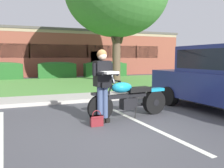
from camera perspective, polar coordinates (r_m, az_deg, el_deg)
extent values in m
plane|color=#424247|center=(5.13, 1.63, -10.56)|extent=(140.00, 140.00, 0.00)
cube|color=#ADA89E|center=(7.90, -6.65, -4.11)|extent=(60.00, 0.20, 0.12)
cube|color=#ADA89E|center=(8.71, -8.00, -3.26)|extent=(60.00, 1.50, 0.08)
cube|color=#518E3D|center=(13.42, -12.52, 0.01)|extent=(60.00, 8.14, 0.06)
cube|color=silver|center=(5.00, -26.23, -11.66)|extent=(0.49, 4.39, 0.01)
cube|color=silver|center=(5.54, 6.53, -9.27)|extent=(0.49, 4.39, 0.01)
cylinder|color=black|center=(5.48, -2.90, -6.02)|extent=(0.65, 0.18, 0.64)
cylinder|color=black|center=(5.48, -2.90, -6.02)|extent=(0.19, 0.14, 0.18)
cylinder|color=black|center=(6.30, 10.48, -4.47)|extent=(0.66, 0.26, 0.64)
cylinder|color=black|center=(6.30, 10.48, -4.47)|extent=(0.20, 0.22, 0.18)
cube|color=black|center=(5.41, -2.92, -2.40)|extent=(0.45, 0.19, 0.06)
cube|color=teal|center=(6.28, 10.90, -1.37)|extent=(0.46, 0.25, 0.08)
cylinder|color=black|center=(5.41, -1.25, -3.16)|extent=(0.31, 0.08, 0.58)
cylinder|color=black|center=(5.55, -1.98, -2.91)|extent=(0.31, 0.08, 0.58)
sphere|color=black|center=(5.46, -1.29, -0.33)|extent=(0.17, 0.17, 0.17)
cylinder|color=black|center=(5.51, 0.01, 0.99)|extent=(0.12, 0.72, 0.03)
cylinder|color=black|center=(5.20, 1.85, 0.65)|extent=(0.06, 0.10, 0.04)
cylinder|color=black|center=(5.83, -1.63, 1.29)|extent=(0.06, 0.10, 0.04)
sphere|color=black|center=(5.22, 1.34, 2.45)|extent=(0.08, 0.08, 0.08)
sphere|color=black|center=(5.76, -1.55, 2.82)|extent=(0.08, 0.08, 0.08)
cube|color=#B2BCC6|center=(5.47, -0.73, 2.00)|extent=(0.18, 0.37, 0.35)
cube|color=black|center=(5.78, 3.87, -2.94)|extent=(1.10, 0.23, 0.10)
ellipsoid|color=teal|center=(5.66, 2.42, -0.88)|extent=(0.59, 0.39, 0.26)
cube|color=black|center=(5.94, 6.60, -1.35)|extent=(0.67, 0.36, 0.12)
cube|color=black|center=(5.83, 4.10, -4.86)|extent=(0.43, 0.29, 0.28)
cylinder|color=black|center=(5.78, 3.83, -3.33)|extent=(0.19, 0.14, 0.21)
cylinder|color=black|center=(5.82, 4.40, -3.28)|extent=(0.19, 0.14, 0.21)
cylinder|color=black|center=(6.16, 6.35, -5.21)|extent=(0.61, 0.15, 0.08)
cylinder|color=black|center=(6.27, 7.87, -5.02)|extent=(0.61, 0.15, 0.08)
cylinder|color=black|center=(5.81, 5.94, -7.04)|extent=(0.11, 0.13, 0.30)
cube|color=black|center=(5.48, -1.64, -8.92)|extent=(0.16, 0.26, 0.10)
cube|color=black|center=(5.41, -2.92, -9.13)|extent=(0.16, 0.26, 0.10)
cylinder|color=#3D4C70|center=(5.40, -1.76, -4.99)|extent=(0.14, 0.14, 0.86)
cylinder|color=#3D4C70|center=(5.33, -3.05, -5.15)|extent=(0.14, 0.14, 0.86)
cube|color=black|center=(5.27, -2.44, 2.62)|extent=(0.42, 0.30, 0.58)
cube|color=black|center=(5.26, -2.45, 5.56)|extent=(0.34, 0.26, 0.06)
sphere|color=beige|center=(5.26, -2.46, 7.08)|extent=(0.21, 0.21, 0.21)
sphere|color=olive|center=(5.27, -2.54, 7.40)|extent=(0.23, 0.23, 0.23)
cube|color=black|center=(5.18, -1.69, -0.22)|extent=(0.24, 0.15, 0.12)
cylinder|color=black|center=(5.22, -0.03, 2.81)|extent=(0.16, 0.35, 0.09)
cylinder|color=black|center=(5.05, -3.07, 2.68)|extent=(0.16, 0.35, 0.09)
cylinder|color=black|center=(5.37, -0.31, 3.76)|extent=(0.10, 0.10, 0.28)
cylinder|color=black|center=(5.14, -4.44, 3.63)|extent=(0.10, 0.10, 0.28)
cube|color=white|center=(5.01, -0.68, 2.89)|extent=(0.38, 0.38, 0.05)
cube|color=maroon|center=(5.13, -3.86, -9.18)|extent=(0.28, 0.12, 0.24)
cube|color=maroon|center=(5.10, -3.85, -8.11)|extent=(0.28, 0.13, 0.04)
torus|color=maroon|center=(5.10, -3.87, -7.66)|extent=(0.20, 0.02, 0.20)
cube|color=black|center=(6.34, 24.29, 5.69)|extent=(0.27, 2.72, 0.55)
cube|color=black|center=(7.78, 21.33, 5.58)|extent=(1.57, 0.37, 0.51)
cube|color=black|center=(8.80, 14.84, -0.95)|extent=(1.90, 0.26, 0.20)
cylinder|color=black|center=(7.54, 14.24, -2.92)|extent=(0.29, 0.62, 0.60)
cylinder|color=black|center=(8.77, 23.22, -1.94)|extent=(0.29, 0.62, 0.60)
cylinder|color=brown|center=(14.01, 1.12, 6.61)|extent=(0.49, 0.49, 3.08)
cylinder|color=brown|center=(14.29, 2.93, 13.08)|extent=(0.17, 1.08, 1.47)
cylinder|color=brown|center=(13.98, -0.10, 12.55)|extent=(0.17, 0.78, 1.13)
cube|color=#235623|center=(17.47, -26.07, 2.68)|extent=(2.87, 0.90, 1.10)
ellipsoid|color=#235623|center=(17.45, -26.16, 4.48)|extent=(2.73, 0.84, 0.28)
cube|color=#235623|center=(17.52, -13.58, 3.17)|extent=(2.74, 0.90, 1.10)
ellipsoid|color=#235623|center=(17.50, -13.63, 4.96)|extent=(2.60, 0.84, 0.28)
cube|color=#235623|center=(18.38, -1.71, 3.49)|extent=(3.39, 0.90, 1.10)
ellipsoid|color=#235623|center=(18.36, -1.71, 5.20)|extent=(3.22, 0.84, 0.28)
cube|color=brown|center=(24.46, -20.14, 6.99)|extent=(27.39, 10.70, 3.79)
cube|color=#998466|center=(19.27, -20.17, 12.53)|extent=(27.39, 0.10, 0.24)
cube|color=#4C4742|center=(24.57, -20.32, 11.64)|extent=(27.67, 10.80, 0.20)
cube|color=#1E282D|center=(19.15, -19.99, 7.82)|extent=(23.28, 0.06, 1.10)
cube|color=brown|center=(19.14, -19.99, 7.82)|extent=(0.08, 0.04, 1.20)
cube|color=brown|center=(19.76, -6.23, 8.11)|extent=(0.08, 0.04, 1.20)
cube|color=brown|center=(21.41, 6.05, 7.98)|extent=(0.08, 0.04, 1.20)
cube|color=#473323|center=(20.00, -3.92, 5.15)|extent=(1.00, 0.08, 2.10)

